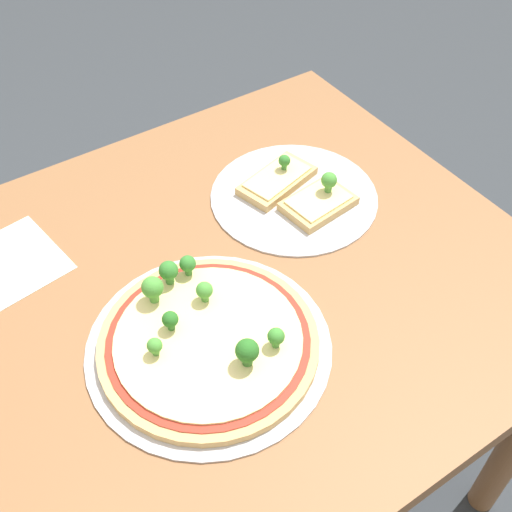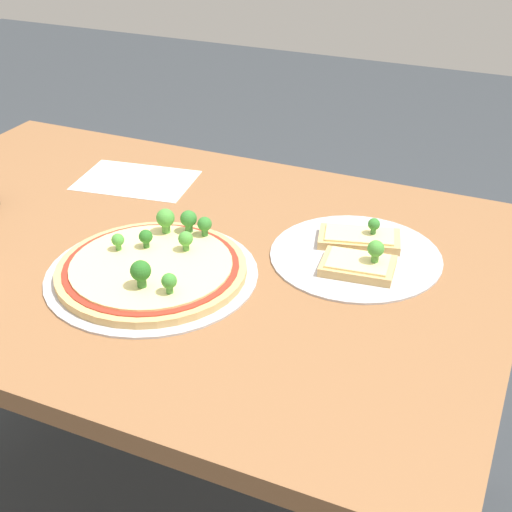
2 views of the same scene
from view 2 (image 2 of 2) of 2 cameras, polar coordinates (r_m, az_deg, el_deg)
ground_plane at (r=1.82m, az=-6.31°, el=-19.18°), size 8.00×8.00×0.00m
dining_table at (r=1.40m, az=-7.76°, el=-2.07°), size 1.31×0.89×0.72m
pizza_tray_whole at (r=1.25m, az=-8.26°, el=-0.91°), size 0.37×0.37×0.07m
pizza_tray_slice at (r=1.30m, az=8.16°, el=0.27°), size 0.31×0.31×0.06m
paper_menu at (r=1.61m, az=-9.56°, el=5.99°), size 0.27×0.20×0.00m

